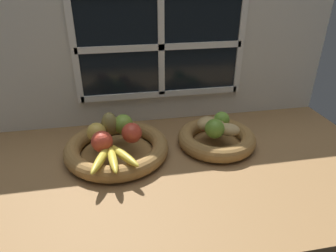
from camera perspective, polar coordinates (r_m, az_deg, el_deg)
The scene contains 17 objects.
ground_plane at distance 105.75cm, azimuth 1.38°, elevation -6.14°, with size 140.00×90.00×3.00cm, color olive.
back_wall at distance 120.79cm, azimuth -1.47°, elevation 13.55°, with size 140.00×4.60×55.00cm.
fruit_bowl_left at distance 104.99cm, azimuth -9.68°, elevation -4.20°, with size 35.57×35.57×5.52cm.
fruit_bowl_right at distance 110.61cm, azimuth 9.16°, elevation -2.38°, with size 28.12×28.12×5.52cm.
apple_red_front at distance 97.19cm, azimuth -12.42°, elevation -2.89°, with size 6.87×6.87×6.87cm, color #CC422D.
apple_green_back at distance 106.44cm, azimuth -8.48°, elevation 0.35°, with size 6.99×6.99×6.99cm, color #7AA338.
apple_golden_left at distance 103.47cm, azimuth -13.43°, elevation -1.16°, with size 6.44×6.44×6.44cm, color gold.
apple_red_right at distance 100.54cm, azimuth -6.88°, elevation -1.31°, with size 6.85×6.85×6.85cm, color #CC422D.
pear_brown at distance 105.97cm, azimuth -11.00°, elevation 0.42°, with size 6.07×5.64×8.37cm, color olive.
banana_bunch_front at distance 92.95cm, azimuth -10.55°, elevation -5.77°, with size 15.60×17.01×2.61cm.
potato_back at distance 112.20cm, azimuth 9.57°, elevation 0.91°, with size 6.33×5.13×4.01cm, color tan.
potato_oblong at distance 109.23cm, azimuth 7.30°, elevation 0.51°, with size 7.90×5.87×4.70cm, color tan.
potato_small at distance 106.79cm, azimuth 11.36°, elevation -0.66°, with size 8.03×5.37×4.20cm, color tan.
potato_large at distance 108.25cm, azimuth 9.36°, elevation -0.11°, with size 8.09×5.55×4.04cm, color #A38451.
lime_near at distance 103.91cm, azimuth 8.82°, elevation -0.46°, with size 6.77×6.77×6.77cm, color olive.
lime_far at distance 111.72cm, azimuth 10.14°, elevation 1.24°, with size 5.78×5.78×5.78cm, color #6B9E33.
chili_pepper at distance 109.05cm, azimuth 9.28°, elevation -0.59°, with size 1.66×1.66×10.74cm, color red.
Camera 1 is at (-18.80, -85.86, 57.30)cm, focal length 32.13 mm.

